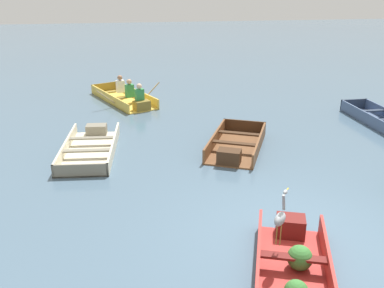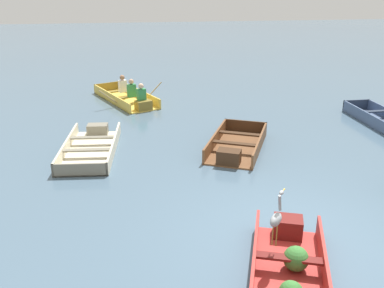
% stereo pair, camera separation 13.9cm
% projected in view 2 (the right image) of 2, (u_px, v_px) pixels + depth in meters
% --- Properties ---
extents(ground_plane, '(80.00, 80.00, 0.00)m').
position_uv_depth(ground_plane, '(295.00, 240.00, 7.23)').
color(ground_plane, slate).
extents(dinghy_red_foreground, '(2.12, 3.52, 0.42)m').
position_uv_depth(dinghy_red_foreground, '(290.00, 280.00, 6.05)').
color(dinghy_red_foreground, '#AD2D28').
rests_on(dinghy_red_foreground, ground).
extents(skiff_slate_blue_near_moored, '(0.97, 3.09, 0.37)m').
position_uv_depth(skiff_slate_blue_near_moored, '(384.00, 122.00, 12.83)').
color(skiff_slate_blue_near_moored, '#475B7F').
rests_on(skiff_slate_blue_near_moored, ground).
extents(skiff_wooden_brown_mid_moored, '(2.17, 2.82, 0.38)m').
position_uv_depth(skiff_wooden_brown_mid_moored, '(236.00, 146.00, 10.98)').
color(skiff_wooden_brown_mid_moored, brown).
rests_on(skiff_wooden_brown_mid_moored, ground).
extents(skiff_cream_outer_moored, '(1.49, 3.05, 0.32)m').
position_uv_depth(skiff_cream_outer_moored, '(91.00, 147.00, 11.01)').
color(skiff_cream_outer_moored, beige).
rests_on(skiff_cream_outer_moored, ground).
extents(rowboat_yellow_with_crew, '(2.53, 3.53, 0.91)m').
position_uv_depth(rowboat_yellow_with_crew, '(128.00, 97.00, 15.30)').
color(rowboat_yellow_with_crew, '#E5BC47').
rests_on(rowboat_yellow_with_crew, ground).
extents(heron_on_dinghy, '(0.35, 0.40, 0.84)m').
position_uv_depth(heron_on_dinghy, '(276.00, 218.00, 6.21)').
color(heron_on_dinghy, olive).
rests_on(heron_on_dinghy, dinghy_red_foreground).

